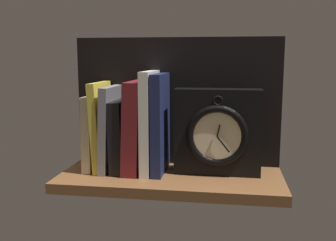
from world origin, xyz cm
name	(u,v)px	position (x,y,z in cm)	size (l,w,h in cm)	color
ground_plane	(171,179)	(0.00, 0.00, -1.25)	(54.96, 23.45, 2.50)	brown
back_panel	(177,102)	(0.00, 11.12, 17.02)	(54.96, 1.20, 34.04)	black
book_cream_twain	(93,132)	(-20.79, 2.78, 9.54)	(2.22, 12.24, 19.07)	beige
book_yellow_seinlanguage	(102,126)	(-18.41, 2.78, 11.27)	(1.93, 13.68, 22.53)	gold
book_gray_chess	(110,128)	(-16.16, 2.78, 10.76)	(1.98, 14.48, 21.53)	gray
book_black_skeptic	(122,135)	(-13.18, 2.78, 9.02)	(3.37, 14.21, 18.03)	black
book_maroon_dawkins	(137,126)	(-9.22, 2.78, 11.43)	(3.96, 15.39, 22.87)	maroon
book_white_catcher	(150,122)	(-5.77, 2.78, 12.71)	(2.35, 15.49, 25.42)	silver
book_navy_bierce	(160,123)	(-3.04, 2.78, 12.40)	(2.50, 15.10, 24.80)	#192147
framed_clock	(218,132)	(11.31, 2.47, 10.53)	(21.19, 7.24, 21.19)	black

